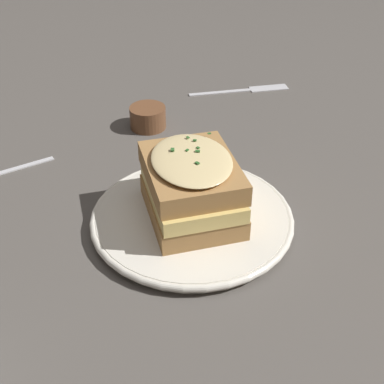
{
  "coord_description": "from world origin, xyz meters",
  "views": [
    {
      "loc": [
        0.16,
        -0.47,
        0.41
      ],
      "look_at": [
        0.03,
        0.02,
        0.05
      ],
      "focal_mm": 50.0,
      "sensor_mm": 36.0,
      "label": 1
    }
  ],
  "objects_px": {
    "dinner_plate": "(192,218)",
    "sandwich": "(192,187)",
    "fork": "(251,89)",
    "condiment_pot": "(148,117)"
  },
  "relations": [
    {
      "from": "dinner_plate",
      "to": "fork",
      "type": "distance_m",
      "value": 0.39
    },
    {
      "from": "fork",
      "to": "condiment_pot",
      "type": "distance_m",
      "value": 0.22
    },
    {
      "from": "sandwich",
      "to": "condiment_pot",
      "type": "relative_size",
      "value": 2.92
    },
    {
      "from": "sandwich",
      "to": "condiment_pot",
      "type": "bearing_deg",
      "value": 121.46
    },
    {
      "from": "fork",
      "to": "condiment_pot",
      "type": "height_order",
      "value": "condiment_pot"
    },
    {
      "from": "dinner_plate",
      "to": "sandwich",
      "type": "relative_size",
      "value": 1.48
    },
    {
      "from": "dinner_plate",
      "to": "fork",
      "type": "relative_size",
      "value": 1.45
    },
    {
      "from": "sandwich",
      "to": "condiment_pot",
      "type": "height_order",
      "value": "sandwich"
    },
    {
      "from": "condiment_pot",
      "to": "fork",
      "type": "bearing_deg",
      "value": 53.41
    },
    {
      "from": "sandwich",
      "to": "fork",
      "type": "distance_m",
      "value": 0.39
    }
  ]
}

